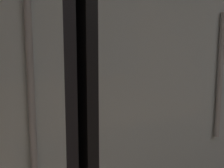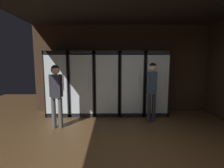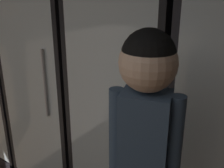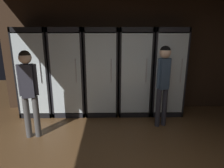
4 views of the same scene
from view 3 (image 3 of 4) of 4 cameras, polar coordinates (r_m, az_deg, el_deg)
The scene contains 4 objects.
wall_back at distance 2.15m, azimuth 7.43°, elevation 11.03°, with size 6.00×0.06×2.80m, color #382619.
cooler_left at distance 2.96m, azimuth -20.43°, elevation 3.57°, with size 0.71×0.64×1.95m.
cooler_center at distance 2.40m, azimuth -10.38°, elevation 1.13°, with size 0.71×0.64×1.95m.
cooler_right at distance 1.98m, azimuth 4.83°, elevation -3.48°, with size 0.71×0.64×1.95m.
Camera 3 is at (1.00, 1.16, 1.76)m, focal length 44.15 mm.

